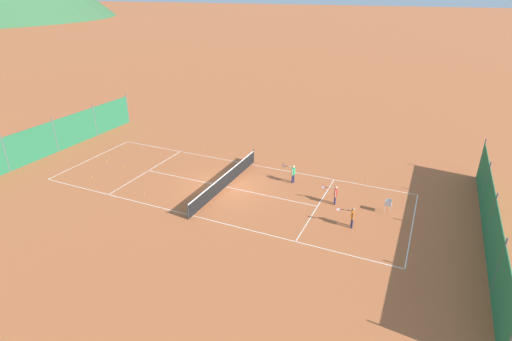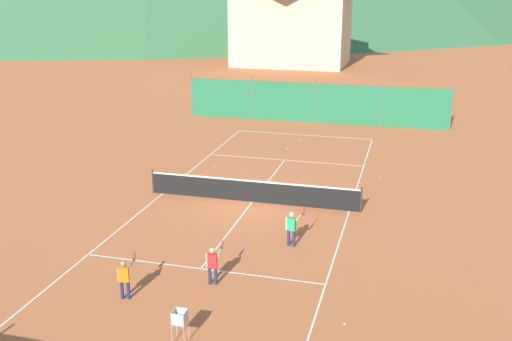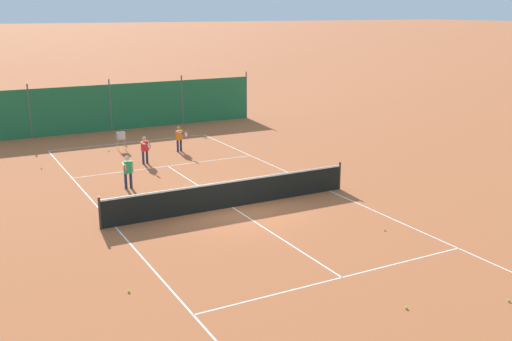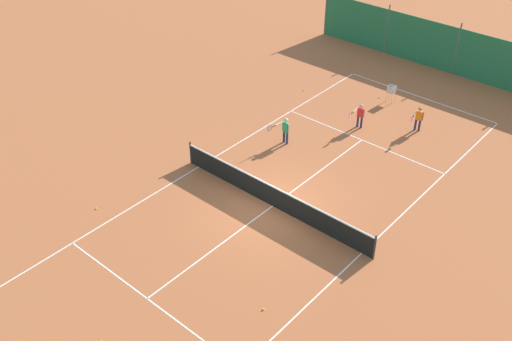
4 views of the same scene
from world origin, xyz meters
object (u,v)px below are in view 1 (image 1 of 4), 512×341
Objects in this scene: tennis_ball_service_box at (144,194)px; tennis_ball_alley_right at (91,177)px; tennis_ball_by_net_right at (107,161)px; player_near_service at (293,172)px; player_far_baseline at (352,216)px; tennis_ball_by_net_left at (389,208)px; player_near_baseline at (335,194)px; tennis_ball_mid_court at (367,180)px; ball_hopper at (388,204)px; tennis_net at (225,180)px; tennis_ball_far_corner at (205,150)px; tennis_ball_near_corner at (124,167)px.

tennis_ball_service_box and tennis_ball_alley_right have the same top height.
tennis_ball_alley_right is at bearing -158.45° from tennis_ball_by_net_right.
player_near_service is 19.47× the size of tennis_ball_service_box.
tennis_ball_by_net_left is (3.01, -1.68, -0.69)m from player_far_baseline.
tennis_ball_service_box is (-3.89, 11.53, -0.68)m from player_near_baseline.
tennis_ball_by_net_left is 3.91m from tennis_ball_mid_court.
player_far_baseline is at bearing -86.27° from tennis_ball_alley_right.
tennis_ball_by_net_left is 15.45m from tennis_ball_service_box.
ball_hopper is at bearing -79.77° from tennis_ball_alley_right.
tennis_ball_by_net_left is at bearing -81.66° from tennis_net.
player_near_baseline is at bearing -110.02° from tennis_ball_far_corner.
tennis_ball_far_corner is 1.00× the size of tennis_ball_service_box.
tennis_ball_far_corner and tennis_ball_service_box have the same top height.
player_near_service is 19.47× the size of tennis_ball_by_net_left.
tennis_ball_alley_right is (-3.39, 16.55, -0.68)m from player_near_baseline.
tennis_ball_by_net_right is 20.80m from ball_hopper.
tennis_ball_by_net_right is at bearing 104.69° from tennis_ball_mid_court.
tennis_ball_alley_right is at bearing 93.73° from player_far_baseline.
tennis_net reaches higher than tennis_ball_alley_right.
tennis_net is 139.09× the size of tennis_ball_service_box.
player_near_baseline is (2.21, 1.51, -0.00)m from player_far_baseline.
tennis_net is at bearing 80.37° from player_far_baseline.
ball_hopper is at bearing -85.08° from tennis_net.
tennis_ball_by_net_left is 1.00× the size of tennis_ball_service_box.
tennis_ball_mid_court is at bearing -75.31° from tennis_ball_by_net_right.
ball_hopper is at bearing -87.51° from tennis_ball_by_net_right.
player_near_service reaches higher than tennis_ball_alley_right.
tennis_net is 6.87m from tennis_ball_far_corner.
player_far_baseline is 19.18m from tennis_ball_by_net_right.
player_near_baseline is 18.61× the size of tennis_ball_near_corner.
player_near_service is at bearing 62.12° from player_near_baseline.
player_far_baseline reaches higher than player_near_baseline.
player_far_baseline is at bearing -82.66° from tennis_ball_service_box.
player_near_service is 19.47× the size of tennis_ball_near_corner.
tennis_ball_near_corner is 18.90m from ball_hopper.
tennis_ball_far_corner is 15.61m from ball_hopper.
player_far_baseline reaches higher than ball_hopper.
player_far_baseline reaches higher than tennis_ball_far_corner.
tennis_ball_by_net_left and tennis_ball_service_box have the same top height.
tennis_net is 139.09× the size of tennis_ball_by_net_right.
player_near_baseline is 18.61× the size of tennis_ball_by_net_left.
ball_hopper reaches higher than tennis_ball_alley_right.
player_far_baseline is 18.12m from tennis_ball_alley_right.
tennis_ball_by_net_right is 1.00× the size of tennis_ball_by_net_left.
tennis_ball_service_box and tennis_ball_mid_court have the same top height.
tennis_net reaches higher than tennis_ball_by_net_left.
tennis_ball_by_net_left is at bearing -98.47° from player_near_service.
tennis_ball_mid_court is (-0.10, -13.18, 0.00)m from tennis_ball_far_corner.
player_near_baseline is 18.61× the size of tennis_ball_by_net_right.
tennis_ball_far_corner is at bearing -31.27° from tennis_ball_alley_right.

